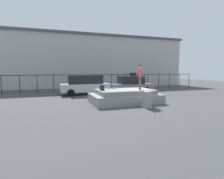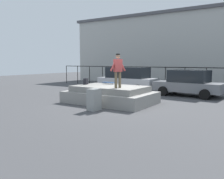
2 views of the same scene
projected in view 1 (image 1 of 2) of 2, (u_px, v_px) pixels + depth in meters
ground_plane at (138, 103)px, 12.65m from camera, size 60.00×60.00×0.00m
concrete_ledge at (125, 97)px, 12.65m from camera, size 4.75×3.00×0.94m
skateboarder at (140, 76)px, 12.23m from camera, size 0.53×0.80×1.73m
skateboard at (112, 87)px, 13.16m from camera, size 0.79×0.25×0.12m
backpack at (102, 88)px, 11.99m from camera, size 0.26×0.32×0.36m
car_silver_hatchback_near at (85, 84)px, 16.91m from camera, size 4.59×2.08×1.86m
car_grey_sedan_mid at (131, 84)px, 18.37m from camera, size 4.54×2.51×1.73m
utility_box at (147, 100)px, 10.82m from camera, size 0.45×0.61×1.02m
fence_row at (105, 80)px, 20.37m from camera, size 24.06×0.06×1.86m
warehouse_building at (91, 62)px, 26.93m from camera, size 27.18×7.31×7.21m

